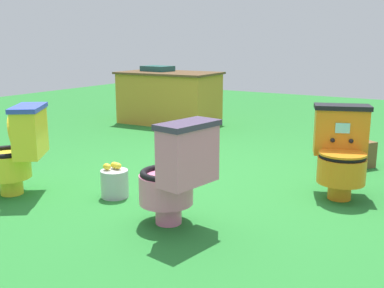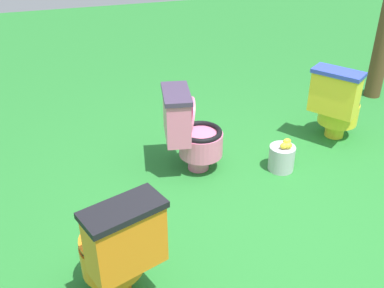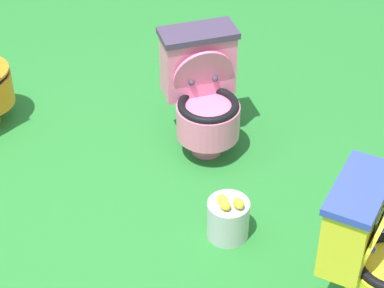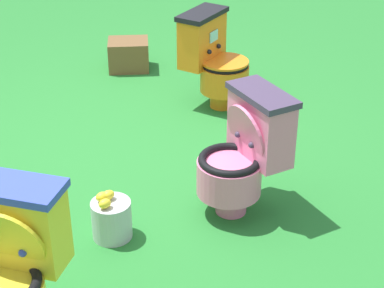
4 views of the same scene
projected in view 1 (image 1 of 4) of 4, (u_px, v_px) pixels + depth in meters
The scene contains 7 objects.
ground at pixel (201, 183), 4.04m from camera, with size 14.00×14.00×0.00m, color #26752D.
toilet_orange at pixel (341, 151), 3.62m from camera, with size 0.55×0.60×0.73m.
toilet_pink at pixel (176, 173), 3.02m from camera, with size 0.55×0.48×0.73m.
toilet_yellow at pixel (18, 149), 3.67m from camera, with size 0.63×0.62×0.73m.
vendor_table at pixel (169, 97), 6.88m from camera, with size 1.49×0.92×0.85m.
small_crate at pixel (353, 153), 4.58m from camera, with size 0.35×0.29×0.26m, color brown.
lemon_bucket at pixel (115, 183), 3.65m from camera, with size 0.22×0.22×0.28m.
Camera 1 is at (1.95, -3.34, 1.23)m, focal length 42.81 mm.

